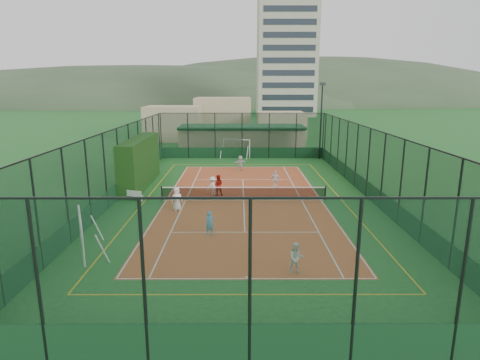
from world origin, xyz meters
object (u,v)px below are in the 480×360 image
object	(u,v)px
child_far_back	(240,163)
child_far_right	(275,180)
floodlight_ne	(321,121)
apartment_tower	(286,58)
futsal_goal_far	(236,149)
futsal_goal_near	(81,234)
white_bench	(133,195)
coach	(218,185)
child_near_left	(177,199)
child_near_mid	(210,223)
child_far_left	(213,186)
child_near_right	(296,258)
clubhouse	(242,138)

from	to	relation	value
child_far_back	child_far_right	bearing A→B (deg)	81.14
floodlight_ne	child_far_back	distance (m)	11.33
apartment_tower	futsal_goal_far	size ratio (longest dim) A/B	9.37
futsal_goal_near	white_bench	bearing A→B (deg)	-23.73
coach	apartment_tower	bearing A→B (deg)	-98.86
white_bench	futsal_goal_near	size ratio (longest dim) A/B	0.46
apartment_tower	child_far_right	distance (m)	80.65
floodlight_ne	child_far_right	world-z (taller)	floodlight_ne
child_near_left	child_far_right	size ratio (longest dim) A/B	1.03
child_near_left	child_far_right	xyz separation A→B (m)	(6.88, 5.56, -0.02)
futsal_goal_near	child_far_right	world-z (taller)	futsal_goal_near
floodlight_ne	futsal_goal_far	bearing A→B (deg)	176.01
floodlight_ne	child_near_mid	bearing A→B (deg)	-114.11
floodlight_ne	white_bench	size ratio (longest dim) A/B	5.75
child_near_mid	floodlight_ne	bearing A→B (deg)	39.48
floodlight_ne	child_far_back	world-z (taller)	floodlight_ne
white_bench	child_far_back	world-z (taller)	child_far_back
futsal_goal_far	child_far_back	size ratio (longest dim) A/B	2.26
child_far_left	white_bench	bearing A→B (deg)	-18.08
child_far_left	coach	world-z (taller)	coach
futsal_goal_near	child_near_right	size ratio (longest dim) A/B	2.20
apartment_tower	child_far_left	xyz separation A→B (m)	(-14.27, -80.80, -14.27)
white_bench	child_far_left	size ratio (longest dim) A/B	1.00
child_far_left	child_far_right	world-z (taller)	child_far_right
child_near_left	child_near_right	world-z (taller)	child_near_left
futsal_goal_far	child_near_left	bearing A→B (deg)	-81.37
futsal_goal_near	child_far_right	xyz separation A→B (m)	(10.39, 12.49, -0.27)
futsal_goal_far	child_near_mid	bearing A→B (deg)	-73.63
white_bench	child_near_mid	xyz separation A→B (m)	(5.90, -6.77, 0.29)
floodlight_ne	coach	size ratio (longest dim) A/B	5.34
apartment_tower	child_near_mid	world-z (taller)	apartment_tower
floodlight_ne	child_far_left	bearing A→B (deg)	-125.21
coach	child_near_mid	bearing A→B (deg)	90.76
floodlight_ne	futsal_goal_far	size ratio (longest dim) A/B	2.58
white_bench	child_far_right	size ratio (longest dim) A/B	0.98
apartment_tower	coach	bearing A→B (deg)	-99.76
futsal_goal_near	futsal_goal_far	bearing A→B (deg)	-38.58
child_near_mid	coach	distance (m)	8.20
child_far_left	futsal_goal_near	bearing A→B (deg)	30.78
apartment_tower	child_far_right	size ratio (longest dim) A/B	20.46
futsal_goal_near	child_near_mid	world-z (taller)	futsal_goal_near
child_far_right	child_far_back	size ratio (longest dim) A/B	1.03
clubhouse	child_near_left	world-z (taller)	clubhouse
child_far_right	apartment_tower	bearing A→B (deg)	-87.38
child_near_mid	coach	world-z (taller)	coach
futsal_goal_near	child_near_left	xyz separation A→B (m)	(3.51, 6.93, -0.24)
child_near_left	child_far_left	size ratio (longest dim) A/B	1.06
clubhouse	child_far_right	distance (m)	19.00
clubhouse	child_far_left	bearing A→B (deg)	-96.22
child_near_mid	child_far_left	world-z (taller)	child_far_left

